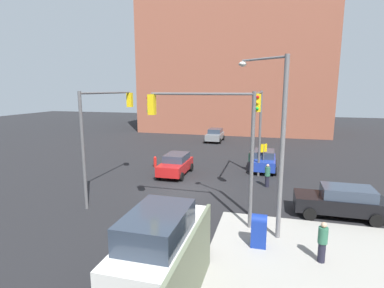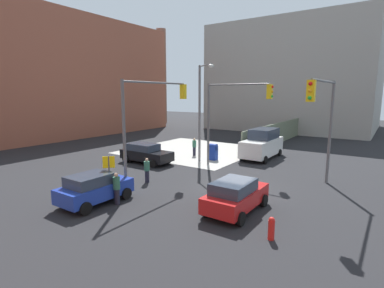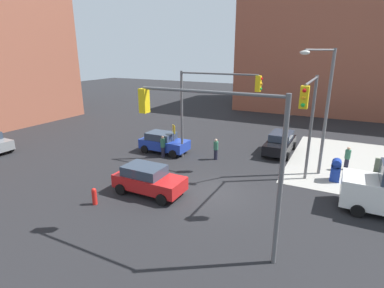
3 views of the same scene
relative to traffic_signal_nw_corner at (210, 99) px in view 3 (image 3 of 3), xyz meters
name	(u,v)px [view 3 (image 3 of 3)]	position (x,y,z in m)	size (l,w,h in m)	color
ground_plane	(213,192)	(2.21, -4.50, -4.66)	(120.00, 120.00, 0.00)	black
sidewalk_corner	(381,167)	(11.21, 4.50, -4.65)	(12.00, 12.00, 0.01)	#9E9B93
building_warehouse_north	(369,51)	(10.37, 29.50, 3.20)	(32.00, 18.00, 15.71)	#93513D
traffic_signal_nw_corner	(210,99)	(0.00, 0.00, 0.00)	(5.95, 0.36, 6.50)	#59595B
traffic_signal_se_corner	(220,139)	(4.35, -9.00, 0.01)	(6.12, 0.36, 6.50)	#59595B
traffic_signal_ne_corner	(309,113)	(6.71, -2.01, -0.04)	(0.36, 5.29, 6.50)	#59595B
street_lamp_corner	(324,104)	(7.19, 1.00, 0.04)	(1.81, 2.21, 8.00)	slate
warning_sign_two_way	(174,134)	(-3.19, 0.31, -3.02)	(0.48, 0.48, 2.40)	#4C4C4C
mailbox_blue	(336,169)	(8.41, 0.50, -3.90)	(0.56, 0.64, 1.43)	navy
fire_hydrant	(94,196)	(-2.79, -8.70, -4.17)	(0.26, 0.26, 0.94)	red
hatchback_red	(148,179)	(-1.02, -6.26, -3.82)	(4.05, 2.02, 1.62)	#B21919
hatchback_blue	(164,142)	(-4.19, 0.36, -3.82)	(3.85, 2.02, 1.62)	#1E389E
sedan_black	(280,143)	(4.19, 4.51, -3.81)	(2.02, 4.46, 1.62)	black
pedestrian_crossing	(216,149)	(0.21, 0.70, -3.83)	(0.36, 0.36, 1.61)	#2D664C
pedestrian_waiting	(163,146)	(-3.59, -0.70, -3.78)	(0.36, 0.36, 1.69)	#2D664C
pedestrian_walking_north	(347,158)	(9.01, 2.90, -3.81)	(0.36, 0.36, 1.64)	#2D664C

